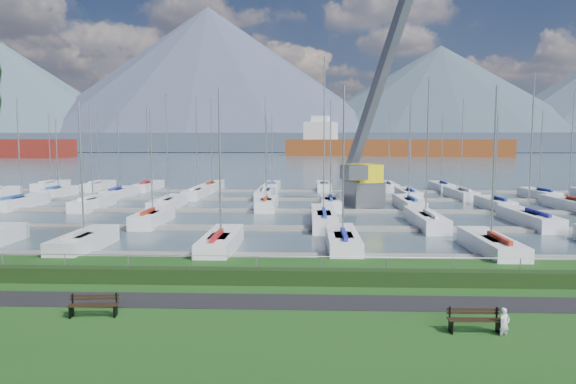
{
  "coord_description": "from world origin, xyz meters",
  "views": [
    {
      "loc": [
        1.36,
        -23.15,
        6.45
      ],
      "look_at": [
        0.0,
        12.0,
        3.0
      ],
      "focal_mm": 32.0,
      "sensor_mm": 36.0,
      "label": 1
    }
  ],
  "objects_px": {
    "bench_right": "(474,320)",
    "crane": "(367,153)",
    "bench_left": "(94,305)",
    "person": "(505,320)"
  },
  "relations": [
    {
      "from": "bench_left",
      "to": "person",
      "type": "relative_size",
      "value": 1.68
    },
    {
      "from": "bench_left",
      "to": "bench_right",
      "type": "bearing_deg",
      "value": -9.89
    },
    {
      "from": "person",
      "to": "crane",
      "type": "distance_m",
      "value": 36.6
    },
    {
      "from": "bench_left",
      "to": "person",
      "type": "distance_m",
      "value": 14.55
    },
    {
      "from": "bench_left",
      "to": "bench_right",
      "type": "height_order",
      "value": "same"
    },
    {
      "from": "person",
      "to": "crane",
      "type": "height_order",
      "value": "crane"
    },
    {
      "from": "bench_right",
      "to": "crane",
      "type": "distance_m",
      "value": 36.35
    },
    {
      "from": "crane",
      "to": "bench_left",
      "type": "bearing_deg",
      "value": -132.28
    },
    {
      "from": "bench_right",
      "to": "person",
      "type": "distance_m",
      "value": 0.95
    },
    {
      "from": "bench_left",
      "to": "crane",
      "type": "bearing_deg",
      "value": 62.67
    }
  ]
}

